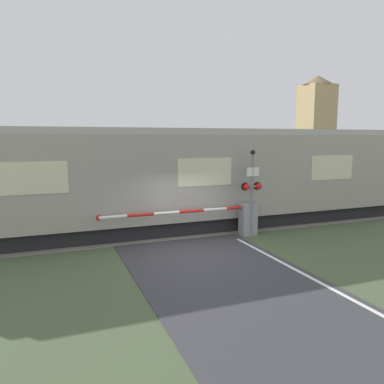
# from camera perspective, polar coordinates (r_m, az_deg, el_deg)

# --- Properties ---
(ground_plane) EXTENTS (80.00, 80.00, 0.00)m
(ground_plane) POSITION_cam_1_polar(r_m,az_deg,el_deg) (12.22, 0.51, -9.38)
(ground_plane) COLOR #475638
(track_bed) EXTENTS (36.00, 3.20, 0.13)m
(track_bed) POSITION_cam_1_polar(r_m,az_deg,el_deg) (15.24, -4.14, -5.73)
(track_bed) COLOR slate
(track_bed) RESTS_ON ground_plane
(train) EXTENTS (21.44, 2.95, 4.06)m
(train) POSITION_cam_1_polar(r_m,az_deg,el_deg) (15.25, -0.17, 2.13)
(train) COLOR black
(train) RESTS_ON ground_plane
(crossing_barrier) EXTENTS (5.99, 0.44, 1.21)m
(crossing_barrier) POSITION_cam_1_polar(r_m,az_deg,el_deg) (14.29, 6.82, -3.95)
(crossing_barrier) COLOR gray
(crossing_barrier) RESTS_ON ground_plane
(signal_post) EXTENTS (0.82, 0.26, 3.26)m
(signal_post) POSITION_cam_1_polar(r_m,az_deg,el_deg) (14.14, 9.15, 0.65)
(signal_post) COLOR gray
(signal_post) RESTS_ON ground_plane
(distant_building) EXTENTS (2.76, 2.76, 9.13)m
(distant_building) POSITION_cam_1_polar(r_m,az_deg,el_deg) (35.75, 18.32, 9.35)
(distant_building) COLOR tan
(distant_building) RESTS_ON ground_plane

